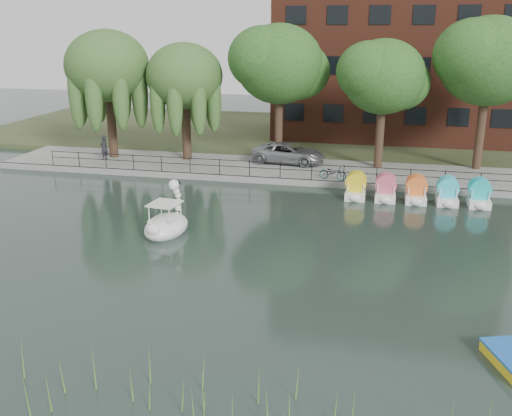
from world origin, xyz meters
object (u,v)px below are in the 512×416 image
(minivan, at_px, (289,152))
(pedestrian, at_px, (104,146))
(bicycle, at_px, (333,172))
(swan_boat, at_px, (167,222))

(minivan, height_order, pedestrian, pedestrian)
(bicycle, xyz_separation_m, pedestrian, (-16.52, 2.02, 0.49))
(minivan, bearing_deg, swan_boat, 171.90)
(bicycle, distance_m, swan_boat, 12.50)
(minivan, distance_m, swan_boat, 14.63)
(bicycle, relative_size, swan_boat, 0.56)
(minivan, relative_size, swan_boat, 1.88)
(minivan, distance_m, bicycle, 5.17)
(swan_boat, bearing_deg, bicycle, 62.74)
(minivan, bearing_deg, pedestrian, 104.08)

